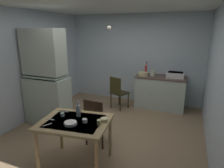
% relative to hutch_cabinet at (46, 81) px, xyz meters
% --- Properties ---
extents(ground_plane, '(5.32, 5.32, 0.00)m').
position_rel_hutch_cabinet_xyz_m(ground_plane, '(1.45, 0.02, -1.01)').
color(ground_plane, '#8B6F53').
extents(wall_back, '(4.04, 0.10, 2.57)m').
position_rel_hutch_cabinet_xyz_m(wall_back, '(1.45, 2.23, 0.28)').
color(wall_back, silver).
rests_on(wall_back, ground).
extents(wall_left, '(0.10, 4.42, 2.57)m').
position_rel_hutch_cabinet_xyz_m(wall_left, '(-0.57, 0.02, 0.28)').
color(wall_left, silver).
rests_on(wall_left, ground).
extents(wall_right, '(0.10, 4.42, 2.57)m').
position_rel_hutch_cabinet_xyz_m(wall_right, '(3.47, 0.02, 0.28)').
color(wall_right, silver).
rests_on(wall_right, ground).
extents(ceiling_slab, '(4.04, 4.42, 0.10)m').
position_rel_hutch_cabinet_xyz_m(ceiling_slab, '(1.45, 0.02, 1.61)').
color(ceiling_slab, silver).
extents(hutch_cabinet, '(1.00, 0.50, 2.15)m').
position_rel_hutch_cabinet_xyz_m(hutch_cabinet, '(0.00, 0.00, 0.00)').
color(hutch_cabinet, '#ACBBAD').
rests_on(hutch_cabinet, ground).
extents(counter_cabinet, '(1.34, 0.64, 0.89)m').
position_rel_hutch_cabinet_xyz_m(counter_cabinet, '(2.30, 1.86, -0.56)').
color(counter_cabinet, '#ACBBAD').
rests_on(counter_cabinet, ground).
extents(sink_basin, '(0.44, 0.34, 0.15)m').
position_rel_hutch_cabinet_xyz_m(sink_basin, '(2.66, 1.86, -0.04)').
color(sink_basin, silver).
rests_on(sink_basin, counter_cabinet).
extents(hand_pump, '(0.05, 0.27, 0.39)m').
position_rel_hutch_cabinet_xyz_m(hand_pump, '(1.87, 1.91, 0.05)').
color(hand_pump, '#B21E19').
rests_on(hand_pump, counter_cabinet).
extents(mixing_bowl_counter, '(0.27, 0.27, 0.10)m').
position_rel_hutch_cabinet_xyz_m(mixing_bowl_counter, '(1.82, 1.81, -0.07)').
color(mixing_bowl_counter, beige).
rests_on(mixing_bowl_counter, counter_cabinet).
extents(stoneware_crock, '(0.13, 0.13, 0.15)m').
position_rel_hutch_cabinet_xyz_m(stoneware_crock, '(2.07, 1.87, -0.04)').
color(stoneware_crock, beige).
rests_on(stoneware_crock, counter_cabinet).
extents(dining_table, '(1.14, 0.95, 0.77)m').
position_rel_hutch_cabinet_xyz_m(dining_table, '(1.42, -1.09, -0.34)').
color(dining_table, '#A38758').
rests_on(dining_table, ground).
extents(chair_far_side, '(0.42, 0.42, 0.92)m').
position_rel_hutch_cabinet_xyz_m(chair_far_side, '(1.47, -0.45, -0.52)').
color(chair_far_side, '#3B2917').
rests_on(chair_far_side, ground).
extents(chair_by_counter, '(0.52, 0.52, 0.91)m').
position_rel_hutch_cabinet_xyz_m(chair_by_counter, '(1.25, 1.35, -0.52)').
color(chair_by_counter, '#342D16').
rests_on(chair_by_counter, ground).
extents(serving_bowl_wide, '(0.11, 0.11, 0.05)m').
position_rel_hutch_cabinet_xyz_m(serving_bowl_wide, '(1.85, -0.94, -0.21)').
color(serving_bowl_wide, beige).
rests_on(serving_bowl_wide, dining_table).
extents(soup_bowl_small, '(0.19, 0.19, 0.04)m').
position_rel_hutch_cabinet_xyz_m(soup_bowl_small, '(1.43, -1.22, -0.22)').
color(soup_bowl_small, white).
rests_on(soup_bowl_small, dining_table).
extents(teacup_cream, '(0.07, 0.07, 0.06)m').
position_rel_hutch_cabinet_xyz_m(teacup_cream, '(1.60, -1.09, -0.20)').
color(teacup_cream, white).
rests_on(teacup_cream, dining_table).
extents(mug_dark, '(0.06, 0.06, 0.08)m').
position_rel_hutch_cabinet_xyz_m(mug_dark, '(1.82, -1.07, -0.19)').
color(mug_dark, beige).
rests_on(mug_dark, dining_table).
extents(mug_tall, '(0.08, 0.08, 0.07)m').
position_rel_hutch_cabinet_xyz_m(mug_tall, '(1.31, -0.79, -0.20)').
color(mug_tall, '#9EB2C6').
rests_on(mug_tall, dining_table).
extents(teacup_mint, '(0.07, 0.07, 0.06)m').
position_rel_hutch_cabinet_xyz_m(teacup_mint, '(1.15, -1.02, -0.21)').
color(teacup_mint, '#ADD1C1').
rests_on(teacup_mint, dining_table).
extents(glass_bottle, '(0.07, 0.07, 0.26)m').
position_rel_hutch_cabinet_xyz_m(glass_bottle, '(1.39, -0.92, -0.13)').
color(glass_bottle, '#B7BCC1').
rests_on(glass_bottle, dining_table).
extents(table_knife, '(0.20, 0.08, 0.00)m').
position_rel_hutch_cabinet_xyz_m(table_knife, '(1.04, -0.87, -0.23)').
color(table_knife, silver).
rests_on(table_knife, dining_table).
extents(teaspoon_near_bowl, '(0.16, 0.03, 0.00)m').
position_rel_hutch_cabinet_xyz_m(teaspoon_near_bowl, '(1.04, -1.19, -0.23)').
color(teaspoon_near_bowl, beige).
rests_on(teaspoon_near_bowl, dining_table).
extents(teaspoon_by_cup, '(0.08, 0.13, 0.00)m').
position_rel_hutch_cabinet_xyz_m(teaspoon_by_cup, '(1.12, -1.35, -0.23)').
color(teaspoon_by_cup, beige).
rests_on(teaspoon_by_cup, dining_table).
extents(pendant_bulb, '(0.08, 0.08, 0.08)m').
position_rel_hutch_cabinet_xyz_m(pendant_bulb, '(1.47, 0.19, 1.14)').
color(pendant_bulb, '#F9EFCC').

